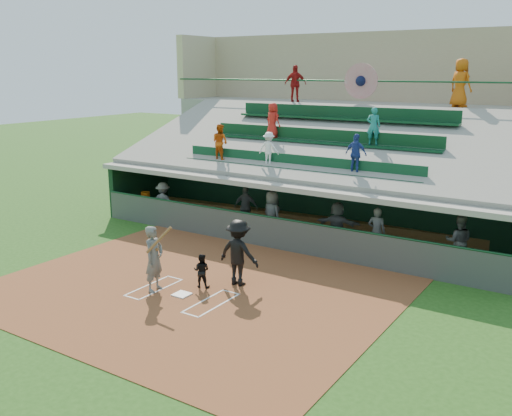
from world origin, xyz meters
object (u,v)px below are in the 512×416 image
Objects in this scene: batter_at_plate at (154,259)px; white_table at (145,208)px; catcher at (202,271)px; home_plate at (182,294)px; water_cooler at (146,196)px.

white_table is at bearing 135.48° from batter_at_plate.
home_plate is at bearing 64.17° from catcher.
home_plate is at bearing -18.34° from white_table.
white_table is 0.52m from water_cooler.
water_cooler reaches higher than white_table.
home_plate is at bearing 9.70° from batter_at_plate.
catcher is 8.67m from water_cooler.
white_table is at bearing 139.84° from home_plate.
batter_at_plate reaches higher than water_cooler.
water_cooler is at bearing -54.90° from catcher.
catcher reaches higher than home_plate.
batter_at_plate is at bearing -44.81° from water_cooler.
white_table is (-7.03, 5.08, -0.14)m from catcher.
home_plate is 1.17× the size of water_cooler.
batter_at_plate reaches higher than white_table.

